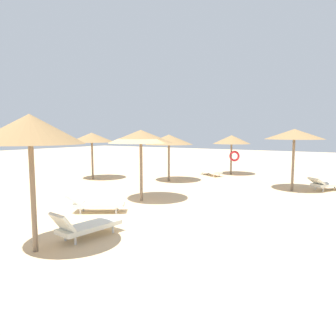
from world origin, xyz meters
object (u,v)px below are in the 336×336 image
object	(u,v)px
parasol_0	(141,137)
lounger_4	(85,226)
parasol_1	(294,134)
parasol_5	(92,138)
parasol_4	(30,130)
lounger_1	(327,184)
parasol_3	(232,140)
parasol_6	(169,140)
lounger_0	(95,204)
lounger_3	(210,171)

from	to	relation	value
parasol_0	lounger_4	distance (m)	5.12
parasol_1	parasol_0	bearing A→B (deg)	-129.17
parasol_5	lounger_4	size ratio (longest dim) A/B	1.44
parasol_1	parasol_4	size ratio (longest dim) A/B	0.92
parasol_4	lounger_1	distance (m)	13.37
parasol_5	lounger_1	bearing A→B (deg)	15.57
parasol_4	lounger_1	size ratio (longest dim) A/B	1.65
parasol_3	parasol_6	world-z (taller)	parasol_6
parasol_4	lounger_0	bearing A→B (deg)	114.01
parasol_5	parasol_6	bearing A→B (deg)	21.85
parasol_1	parasol_6	bearing A→B (deg)	-173.99
parasol_3	parasol_4	world-z (taller)	parasol_4
parasol_4	lounger_4	world-z (taller)	parasol_4
lounger_3	lounger_4	bearing A→B (deg)	-78.89
lounger_0	lounger_4	xyz separation A→B (m)	(1.74, -2.03, 0.01)
parasol_4	lounger_1	world-z (taller)	parasol_4
parasol_0	parasol_4	bearing A→B (deg)	-77.38
parasol_6	parasol_5	bearing A→B (deg)	-158.15
lounger_0	lounger_3	distance (m)	10.72
parasol_3	parasol_4	size ratio (longest dim) A/B	0.82
lounger_3	parasol_1	bearing A→B (deg)	-25.98
parasol_4	lounger_4	xyz separation A→B (m)	(0.27, 1.27, -2.48)
parasol_1	parasol_5	distance (m)	11.06
parasol_6	lounger_3	distance (m)	4.07
parasol_0	lounger_1	world-z (taller)	parasol_0
parasol_6	lounger_1	distance (m)	8.31
lounger_1	lounger_4	xyz separation A→B (m)	(-4.47, -10.98, 0.01)
lounger_1	lounger_3	size ratio (longest dim) A/B	0.98
parasol_6	lounger_4	xyz separation A→B (m)	(3.42, -9.31, -2.02)
parasol_3	lounger_4	distance (m)	14.15
parasol_1	parasol_5	xyz separation A→B (m)	(-10.79, -2.40, -0.21)
parasol_5	parasol_1	bearing A→B (deg)	12.56
parasol_1	lounger_3	world-z (taller)	parasol_1
lounger_1	parasol_4	bearing A→B (deg)	-111.12
parasol_1	lounger_0	distance (m)	9.61
parasol_1	parasol_3	distance (m)	6.08
lounger_3	lounger_4	world-z (taller)	lounger_4
lounger_1	parasol_5	bearing A→B (deg)	-164.43
lounger_3	parasol_3	bearing A→B (deg)	51.35
parasol_3	parasol_5	distance (m)	8.85
parasol_6	lounger_3	xyz separation A→B (m)	(0.92, 3.41, -2.03)
parasol_3	lounger_0	size ratio (longest dim) A/B	1.33
parasol_0	lounger_1	xyz separation A→B (m)	(5.99, 6.65, -2.27)
parasol_1	lounger_1	bearing A→B (deg)	35.59
parasol_6	lounger_1	size ratio (longest dim) A/B	1.40
parasol_3	lounger_4	world-z (taller)	parasol_3
parasol_3	parasol_5	world-z (taller)	parasol_5
lounger_1	lounger_3	distance (m)	7.18
parasol_5	lounger_1	size ratio (longest dim) A/B	1.43
lounger_0	lounger_3	size ratio (longest dim) A/B	0.99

